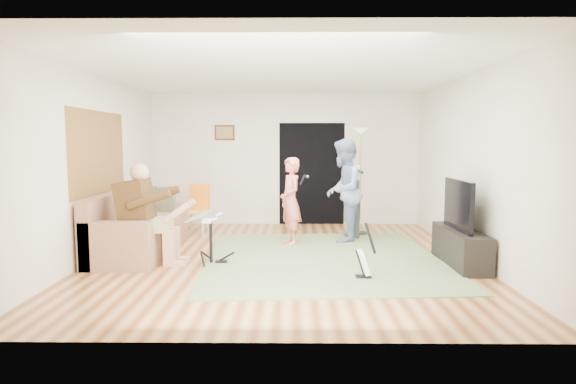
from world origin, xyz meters
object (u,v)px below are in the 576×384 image
object	(u,v)px
singer	(291,201)
television	(458,205)
guitar_spare	(364,262)
tv_cabinet	(460,247)
torchiere_lamp	(360,162)
dining_chair	(197,217)
guitarist	(344,190)
drum_kit	(211,242)
sofa	(134,233)

from	to	relation	value
singer	television	size ratio (longest dim) A/B	1.40
guitar_spare	tv_cabinet	world-z (taller)	guitar_spare
singer	torchiere_lamp	size ratio (longest dim) A/B	0.74
tv_cabinet	dining_chair	bearing A→B (deg)	152.12
guitarist	tv_cabinet	distance (m)	2.26
dining_chair	television	bearing A→B (deg)	-20.55
drum_kit	tv_cabinet	size ratio (longest dim) A/B	0.51
drum_kit	singer	distance (m)	1.77
sofa	guitar_spare	distance (m)	3.63
sofa	torchiere_lamp	bearing A→B (deg)	22.69
guitarist	sofa	bearing A→B (deg)	-54.66
sofa	tv_cabinet	world-z (taller)	sofa
drum_kit	tv_cabinet	bearing A→B (deg)	-0.63
drum_kit	guitar_spare	world-z (taller)	drum_kit
guitarist	singer	bearing A→B (deg)	-54.31
television	guitar_spare	bearing A→B (deg)	-154.06
drum_kit	torchiere_lamp	xyz separation A→B (m)	(2.39, 2.19, 1.03)
television	tv_cabinet	bearing A→B (deg)	0.00
singer	sofa	bearing A→B (deg)	-93.60
dining_chair	tv_cabinet	size ratio (longest dim) A/B	0.66
drum_kit	singer	size ratio (longest dim) A/B	0.49
singer	guitar_spare	bearing A→B (deg)	6.13
guitar_spare	dining_chair	distance (m)	3.91
guitar_spare	tv_cabinet	size ratio (longest dim) A/B	0.51
sofa	dining_chair	distance (m)	1.64
sofa	television	size ratio (longest dim) A/B	2.22
singer	tv_cabinet	distance (m)	2.78
drum_kit	television	xyz separation A→B (m)	(3.45, -0.04, 0.54)
sofa	dining_chair	xyz separation A→B (m)	(0.69, 1.49, 0.02)
tv_cabinet	television	distance (m)	0.60
guitarist	torchiere_lamp	size ratio (longest dim) A/B	0.90
sofa	dining_chair	world-z (taller)	sofa
tv_cabinet	guitar_spare	bearing A→B (deg)	-154.84
guitar_spare	singer	bearing A→B (deg)	114.86
guitar_spare	tv_cabinet	distance (m)	1.60
singer	guitar_spare	size ratio (longest dim) A/B	2.05
sofa	tv_cabinet	size ratio (longest dim) A/B	1.65
guitar_spare	dining_chair	size ratio (longest dim) A/B	0.77
drum_kit	guitarist	size ratio (longest dim) A/B	0.41
guitar_spare	torchiere_lamp	distance (m)	3.15
drum_kit	guitarist	bearing A→B (deg)	37.56
singer	dining_chair	world-z (taller)	singer
tv_cabinet	guitarist	bearing A→B (deg)	132.67
guitar_spare	torchiere_lamp	world-z (taller)	torchiere_lamp
sofa	drum_kit	bearing A→B (deg)	-26.51
guitar_spare	torchiere_lamp	xyz separation A→B (m)	(0.34, 2.91, 1.14)
drum_kit	sofa	bearing A→B (deg)	153.49
guitarist	dining_chair	world-z (taller)	guitarist
drum_kit	dining_chair	size ratio (longest dim) A/B	0.77
sofa	drum_kit	xyz separation A→B (m)	(1.30, -0.65, 0.00)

